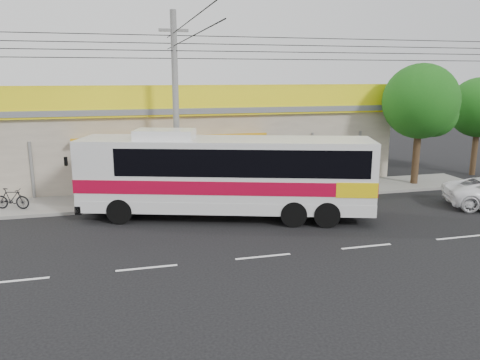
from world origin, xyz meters
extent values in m
plane|color=black|center=(0.00, 0.00, 0.00)|extent=(120.00, 120.00, 0.00)
cube|color=gray|center=(0.00, 6.00, 0.07)|extent=(30.00, 3.20, 0.15)
cube|color=gray|center=(0.00, 11.60, 2.10)|extent=(22.00, 8.00, 4.20)
cube|color=#585A60|center=(0.00, 11.60, 4.35)|extent=(22.60, 8.60, 0.30)
cube|color=yellow|center=(0.00, 7.48, 4.90)|extent=(22.00, 0.24, 1.60)
cube|color=#AB0911|center=(-2.00, 7.45, 4.90)|extent=(9.00, 0.10, 1.20)
cube|color=#147127|center=(6.50, 7.45, 4.90)|extent=(2.40, 0.10, 1.10)
cube|color=navy|center=(9.20, 7.45, 4.90)|extent=(2.20, 0.10, 1.10)
cube|color=#AB0911|center=(-9.00, 7.45, 4.90)|extent=(3.00, 0.10, 1.10)
cube|color=#CC8C0B|center=(-2.00, 7.30, 3.00)|extent=(10.00, 1.20, 0.37)
cube|color=silver|center=(-0.24, 2.39, 2.00)|extent=(12.82, 6.31, 3.05)
cube|color=#AB0727|center=(-0.24, 2.39, 1.63)|extent=(12.87, 6.36, 0.58)
cube|color=yellow|center=(4.97, 0.74, 1.63)|extent=(2.41, 3.07, 0.63)
cube|color=black|center=(0.46, 2.17, 2.68)|extent=(10.83, 5.71, 1.16)
cube|color=black|center=(-6.17, 4.26, 2.47)|extent=(0.86, 2.26, 1.58)
cube|color=silver|center=(-2.75, 3.18, 3.71)|extent=(2.85, 2.16, 0.38)
cylinder|color=black|center=(-4.81, 2.59, 0.55)|extent=(1.14, 0.65, 1.09)
cylinder|color=black|center=(-4.09, 4.85, 0.55)|extent=(1.14, 0.65, 1.09)
cylinder|color=black|center=(3.51, -0.04, 0.55)|extent=(1.14, 0.65, 1.09)
cylinder|color=black|center=(4.23, 2.22, 0.55)|extent=(1.14, 0.65, 1.09)
imported|color=black|center=(-9.63, 5.59, 0.64)|extent=(1.70, 0.95, 0.99)
cylinder|color=slate|center=(-1.98, 5.40, 4.56)|extent=(0.30, 0.30, 9.13)
cube|color=slate|center=(-1.98, 5.40, 8.22)|extent=(1.37, 0.14, 0.14)
cylinder|color=#352415|center=(11.55, 5.67, 1.74)|extent=(0.39, 0.39, 3.48)
sphere|color=#104C11|center=(11.55, 5.67, 4.79)|extent=(4.14, 4.14, 4.14)
sphere|color=#104C11|center=(12.21, 5.35, 4.14)|extent=(2.61, 2.61, 2.61)
cylinder|color=#352415|center=(16.95, 7.40, 1.55)|extent=(0.35, 0.35, 3.09)
sphere|color=#104C11|center=(16.95, 7.40, 4.25)|extent=(3.67, 3.67, 3.67)
camera|label=1|loc=(-4.57, -17.17, 6.20)|focal=35.00mm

